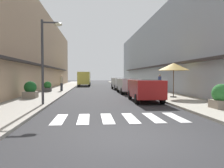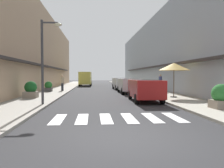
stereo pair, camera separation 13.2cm
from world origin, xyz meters
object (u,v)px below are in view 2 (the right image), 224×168
at_px(delivery_van, 85,78).
at_px(cafe_umbrella, 174,67).
at_px(planter_corner, 221,97).
at_px(parked_car_near, 145,88).
at_px(planter_far, 48,87).
at_px(street_lamp, 46,52).
at_px(parked_car_mid, 129,84).
at_px(planter_midblock, 31,90).
at_px(pedestrian_walking_far, 62,82).
at_px(parked_car_far, 121,82).
at_px(pedestrian_walking_near, 160,82).

relative_size(delivery_van, cafe_umbrella, 2.12).
distance_m(cafe_umbrella, planter_corner, 5.93).
xyz_separation_m(parked_car_near, planter_far, (-8.00, 8.31, -0.29)).
bearing_deg(street_lamp, planter_far, 100.60).
xyz_separation_m(parked_car_mid, planter_midblock, (-7.99, -4.98, -0.23)).
bearing_deg(planter_far, pedestrian_walking_far, 42.49).
height_order(delivery_van, street_lamp, street_lamp).
height_order(delivery_van, pedestrian_walking_far, delivery_van).
height_order(cafe_umbrella, planter_midblock, cafe_umbrella).
xyz_separation_m(parked_car_far, pedestrian_walking_far, (-6.76, -3.33, 0.08)).
xyz_separation_m(parked_car_far, delivery_van, (-4.79, 10.76, 0.48)).
height_order(parked_car_mid, planter_far, parked_car_mid).
distance_m(parked_car_mid, parked_car_far, 5.88).
distance_m(planter_midblock, pedestrian_walking_near, 12.43).
bearing_deg(planter_midblock, pedestrian_walking_far, 80.73).
height_order(parked_car_near, cafe_umbrella, cafe_umbrella).
relative_size(planter_midblock, planter_far, 1.17).
bearing_deg(pedestrian_walking_far, planter_corner, 101.53).
relative_size(parked_car_near, parked_car_mid, 0.99).
distance_m(street_lamp, planter_midblock, 4.75).
xyz_separation_m(street_lamp, cafe_umbrella, (8.67, 3.25, -0.67)).
distance_m(parked_car_mid, cafe_umbrella, 6.14).
relative_size(delivery_van, pedestrian_walking_far, 3.24).
distance_m(parked_car_near, delivery_van, 24.02).
bearing_deg(planter_far, planter_corner, -48.99).
height_order(parked_car_near, parked_car_mid, same).
height_order(parked_car_near, planter_far, parked_car_near).
bearing_deg(planter_midblock, planter_corner, -29.31).
bearing_deg(parked_car_far, street_lamp, -112.84).
bearing_deg(planter_midblock, street_lamp, -62.96).
distance_m(parked_car_near, planter_corner, 5.05).
xyz_separation_m(cafe_umbrella, planter_corner, (0.30, -5.67, -1.69)).
height_order(planter_midblock, pedestrian_walking_far, pedestrian_walking_far).
bearing_deg(delivery_van, planter_corner, -74.57).
height_order(parked_car_far, cafe_umbrella, cafe_umbrella).
relative_size(parked_car_far, planter_midblock, 3.50).
height_order(parked_car_mid, cafe_umbrella, cafe_umbrella).
bearing_deg(cafe_umbrella, pedestrian_walking_near, 82.74).
bearing_deg(planter_midblock, cafe_umbrella, -2.23).
xyz_separation_m(street_lamp, planter_midblock, (-1.87, 3.66, -2.38)).
xyz_separation_m(parked_car_far, planter_far, (-8.00, -4.47, -0.29)).
relative_size(cafe_umbrella, planter_corner, 2.12).
xyz_separation_m(parked_car_mid, pedestrian_walking_near, (3.27, 0.27, 0.13)).
relative_size(pedestrian_walking_near, pedestrian_walking_far, 1.05).
relative_size(parked_car_mid, pedestrian_walking_near, 2.46).
bearing_deg(planter_corner, pedestrian_walking_near, 87.88).
height_order(parked_car_far, planter_far, parked_car_far).
height_order(planter_far, pedestrian_walking_near, pedestrian_walking_near).
relative_size(parked_car_mid, pedestrian_walking_far, 2.58).
relative_size(parked_car_near, street_lamp, 0.91).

